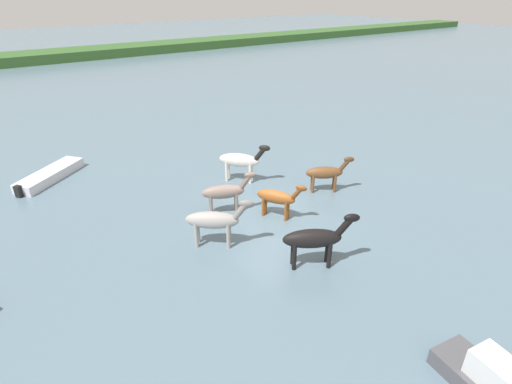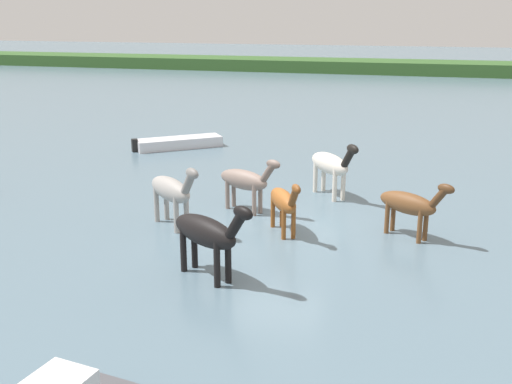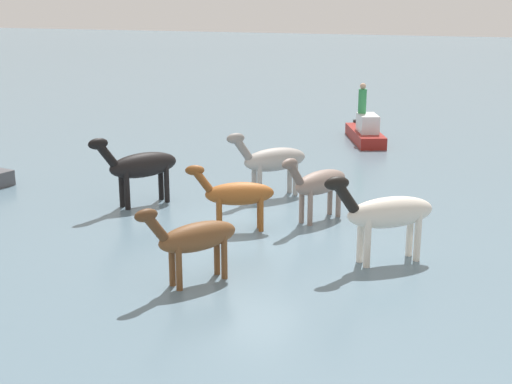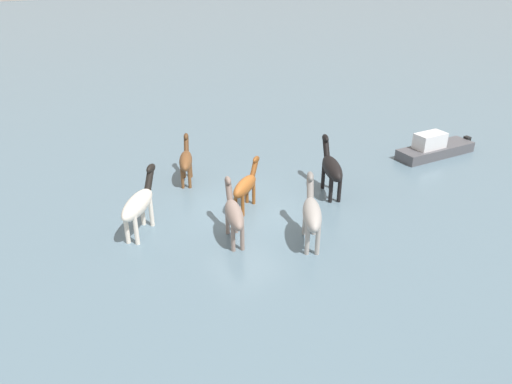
{
  "view_description": "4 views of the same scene",
  "coord_description": "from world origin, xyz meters",
  "px_view_note": "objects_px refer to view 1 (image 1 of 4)",
  "views": [
    {
      "loc": [
        -9.02,
        -11.66,
        8.72
      ],
      "look_at": [
        -0.59,
        0.29,
        1.19
      ],
      "focal_mm": 28.12,
      "sensor_mm": 36.0,
      "label": 1
    },
    {
      "loc": [
        3.67,
        -15.72,
        5.9
      ],
      "look_at": [
        -0.68,
        -0.09,
        1.1
      ],
      "focal_mm": 42.68,
      "sensor_mm": 36.0,
      "label": 2
    },
    {
      "loc": [
        15.01,
        6.55,
        5.49
      ],
      "look_at": [
        -0.64,
        -0.03,
        0.8
      ],
      "focal_mm": 48.88,
      "sensor_mm": 36.0,
      "label": 3
    },
    {
      "loc": [
        -12.55,
        8.82,
        8.44
      ],
      "look_at": [
        -0.79,
        0.02,
        1.11
      ],
      "focal_mm": 33.44,
      "sensor_mm": 36.0,
      "label": 4
    }
  ],
  "objects_px": {
    "horse_rear_stallion": "(241,160)",
    "horse_pinto_flank": "(225,192)",
    "horse_gray_outer": "(278,197)",
    "boat_launch_far": "(50,176)",
    "horse_mid_herd": "(215,220)",
    "horse_lead": "(315,239)",
    "horse_chestnut_trailing": "(326,173)"
  },
  "relations": [
    {
      "from": "horse_gray_outer",
      "to": "boat_launch_far",
      "type": "relative_size",
      "value": 0.55
    },
    {
      "from": "horse_rear_stallion",
      "to": "horse_gray_outer",
      "type": "xyz_separation_m",
      "value": [
        -0.7,
        -3.84,
        -0.18
      ]
    },
    {
      "from": "horse_rear_stallion",
      "to": "boat_launch_far",
      "type": "distance_m",
      "value": 9.71
    },
    {
      "from": "horse_pinto_flank",
      "to": "horse_mid_herd",
      "type": "distance_m",
      "value": 2.49
    },
    {
      "from": "boat_launch_far",
      "to": "horse_rear_stallion",
      "type": "bearing_deg",
      "value": -74.49
    },
    {
      "from": "horse_mid_herd",
      "to": "boat_launch_far",
      "type": "height_order",
      "value": "horse_mid_herd"
    },
    {
      "from": "horse_gray_outer",
      "to": "horse_lead",
      "type": "xyz_separation_m",
      "value": [
        -1.01,
        -3.34,
        0.18
      ]
    },
    {
      "from": "horse_rear_stallion",
      "to": "horse_gray_outer",
      "type": "height_order",
      "value": "horse_rear_stallion"
    },
    {
      "from": "horse_gray_outer",
      "to": "boat_launch_far",
      "type": "distance_m",
      "value": 11.92
    },
    {
      "from": "horse_gray_outer",
      "to": "horse_chestnut_trailing",
      "type": "bearing_deg",
      "value": 69.37
    },
    {
      "from": "horse_gray_outer",
      "to": "horse_pinto_flank",
      "type": "xyz_separation_m",
      "value": [
        -1.57,
        1.59,
        0.06
      ]
    },
    {
      "from": "horse_rear_stallion",
      "to": "horse_mid_herd",
      "type": "relative_size",
      "value": 0.99
    },
    {
      "from": "horse_chestnut_trailing",
      "to": "horse_mid_herd",
      "type": "height_order",
      "value": "horse_mid_herd"
    },
    {
      "from": "horse_lead",
      "to": "boat_launch_far",
      "type": "relative_size",
      "value": 0.66
    },
    {
      "from": "horse_lead",
      "to": "boat_launch_far",
      "type": "bearing_deg",
      "value": 145.77
    },
    {
      "from": "horse_gray_outer",
      "to": "horse_pinto_flank",
      "type": "height_order",
      "value": "horse_pinto_flank"
    },
    {
      "from": "horse_lead",
      "to": "horse_gray_outer",
      "type": "bearing_deg",
      "value": 103.64
    },
    {
      "from": "horse_rear_stallion",
      "to": "horse_pinto_flank",
      "type": "relative_size",
      "value": 0.98
    },
    {
      "from": "horse_lead",
      "to": "horse_mid_herd",
      "type": "distance_m",
      "value": 3.72
    },
    {
      "from": "horse_gray_outer",
      "to": "boat_launch_far",
      "type": "xyz_separation_m",
      "value": [
        -7.11,
        9.54,
        -0.77
      ]
    },
    {
      "from": "horse_gray_outer",
      "to": "horse_rear_stallion",
      "type": "bearing_deg",
      "value": 138.89
    },
    {
      "from": "horse_rear_stallion",
      "to": "horse_chestnut_trailing",
      "type": "height_order",
      "value": "horse_rear_stallion"
    },
    {
      "from": "horse_pinto_flank",
      "to": "boat_launch_far",
      "type": "bearing_deg",
      "value": 149.16
    },
    {
      "from": "horse_chestnut_trailing",
      "to": "horse_mid_herd",
      "type": "bearing_deg",
      "value": -139.84
    },
    {
      "from": "horse_rear_stallion",
      "to": "horse_pinto_flank",
      "type": "height_order",
      "value": "horse_rear_stallion"
    },
    {
      "from": "horse_chestnut_trailing",
      "to": "boat_launch_far",
      "type": "relative_size",
      "value": 0.56
    },
    {
      "from": "boat_launch_far",
      "to": "horse_mid_herd",
      "type": "bearing_deg",
      "value": -106.54
    },
    {
      "from": "horse_lead",
      "to": "boat_launch_far",
      "type": "distance_m",
      "value": 14.29
    },
    {
      "from": "horse_gray_outer",
      "to": "horse_pinto_flank",
      "type": "distance_m",
      "value": 2.23
    },
    {
      "from": "horse_gray_outer",
      "to": "horse_lead",
      "type": "distance_m",
      "value": 3.5
    },
    {
      "from": "horse_rear_stallion",
      "to": "horse_lead",
      "type": "xyz_separation_m",
      "value": [
        -1.71,
        -7.18,
        0.01
      ]
    },
    {
      "from": "horse_chestnut_trailing",
      "to": "horse_gray_outer",
      "type": "bearing_deg",
      "value": -137.64
    }
  ]
}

